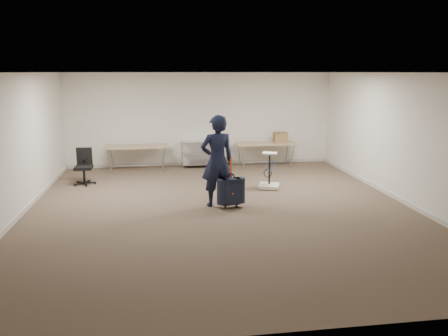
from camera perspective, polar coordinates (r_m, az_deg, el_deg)
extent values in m
plane|color=brown|center=(9.18, -0.43, -5.37)|extent=(9.00, 9.00, 0.00)
plane|color=white|center=(13.29, -3.07, 6.34)|extent=(8.00, 0.00, 8.00)
plane|color=white|center=(4.55, 7.26, -5.72)|extent=(8.00, 0.00, 8.00)
plane|color=white|center=(9.22, -25.92, 2.39)|extent=(0.00, 9.00, 9.00)
plane|color=white|center=(10.19, 22.49, 3.54)|extent=(0.00, 9.00, 9.00)
plane|color=white|center=(8.74, -0.46, 12.38)|extent=(8.00, 8.00, 0.00)
cube|color=beige|center=(13.49, -3.00, 0.62)|extent=(8.00, 0.02, 0.10)
cube|color=beige|center=(9.52, -25.10, -5.63)|extent=(0.02, 9.00, 0.10)
cube|color=beige|center=(10.46, 21.83, -3.78)|extent=(0.02, 9.00, 0.10)
cube|color=tan|center=(12.81, -11.32, 2.78)|extent=(1.80, 0.75, 0.03)
cylinder|color=gray|center=(12.91, -11.21, 0.32)|extent=(1.50, 0.02, 0.02)
cylinder|color=gray|center=(12.64, -14.71, 0.80)|extent=(0.13, 0.04, 0.69)
cylinder|color=gray|center=(12.56, -7.90, 1.02)|extent=(0.13, 0.04, 0.69)
cylinder|color=gray|center=(13.23, -14.43, 1.32)|extent=(0.13, 0.04, 0.69)
cylinder|color=gray|center=(13.15, -7.92, 1.53)|extent=(0.13, 0.04, 0.69)
cube|color=tan|center=(13.15, 5.46, 3.21)|extent=(1.80, 0.75, 0.03)
cylinder|color=gray|center=(13.25, 5.41, 0.81)|extent=(1.50, 0.02, 0.02)
cylinder|color=gray|center=(12.77, 2.47, 1.32)|extent=(0.13, 0.04, 0.69)
cylinder|color=gray|center=(13.13, 8.92, 1.48)|extent=(0.13, 0.04, 0.69)
cylinder|color=gray|center=(13.35, 2.00, 1.81)|extent=(0.13, 0.04, 0.69)
cylinder|color=gray|center=(13.69, 8.19, 1.96)|extent=(0.13, 0.04, 0.69)
cylinder|color=silver|center=(12.88, -5.47, 1.60)|extent=(0.02, 0.02, 0.80)
cylinder|color=silver|center=(12.99, -0.18, 1.75)|extent=(0.02, 0.02, 0.80)
cylinder|color=silver|center=(13.32, -5.57, 1.96)|extent=(0.02, 0.02, 0.80)
cylinder|color=silver|center=(13.43, -0.44, 2.11)|extent=(0.02, 0.02, 0.80)
cube|color=silver|center=(13.20, -2.89, 0.58)|extent=(1.20, 0.45, 0.02)
cube|color=silver|center=(13.13, -2.91, 2.08)|extent=(1.20, 0.45, 0.02)
cube|color=silver|center=(13.08, -2.92, 3.50)|extent=(1.20, 0.45, 0.01)
imported|color=black|center=(9.19, -0.90, 0.93)|extent=(0.77, 0.57, 1.95)
cube|color=black|center=(9.16, 0.92, -3.01)|extent=(0.42, 0.28, 0.53)
cube|color=black|center=(9.25, 0.88, -4.67)|extent=(0.37, 0.21, 0.03)
cylinder|color=black|center=(9.22, 0.18, -5.07)|extent=(0.04, 0.07, 0.07)
cylinder|color=black|center=(9.29, 1.64, -4.94)|extent=(0.04, 0.07, 0.07)
torus|color=black|center=(9.08, 0.93, -1.20)|extent=(0.17, 0.05, 0.17)
cube|color=#FD4E0D|center=(9.06, 0.89, 0.03)|extent=(0.04, 0.01, 0.41)
cylinder|color=black|center=(11.70, -17.74, -1.85)|extent=(0.56, 0.56, 0.08)
cylinder|color=black|center=(11.66, -17.80, -0.94)|extent=(0.06, 0.06, 0.37)
cube|color=black|center=(11.61, -17.87, 0.04)|extent=(0.43, 0.43, 0.07)
cube|color=black|center=(11.76, -17.78, 1.49)|extent=(0.39, 0.06, 0.45)
cube|color=beige|center=(10.83, 5.88, -2.35)|extent=(0.62, 0.62, 0.08)
cylinder|color=black|center=(10.61, 5.11, -2.86)|extent=(0.06, 0.06, 0.04)
cylinder|color=black|center=(10.77, 5.87, -0.08)|extent=(0.05, 0.05, 0.78)
cube|color=beige|center=(10.65, 5.98, 1.91)|extent=(0.42, 0.39, 0.04)
torus|color=blue|center=(10.64, 6.30, 0.30)|extent=(0.27, 0.18, 0.24)
cube|color=#9A6847|center=(13.34, 7.37, 4.02)|extent=(0.40, 0.31, 0.30)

